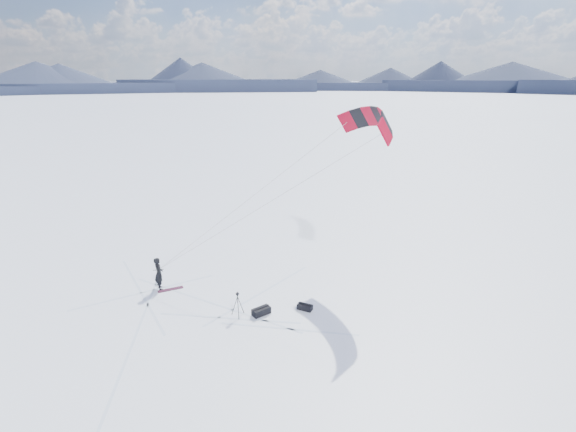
{
  "coord_description": "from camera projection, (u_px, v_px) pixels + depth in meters",
  "views": [
    {
      "loc": [
        1.51,
        -18.74,
        10.97
      ],
      "look_at": [
        4.57,
        2.93,
        3.6
      ],
      "focal_mm": 26.0,
      "sensor_mm": 36.0,
      "label": 1
    }
  ],
  "objects": [
    {
      "name": "gear_bag_b",
      "position": [
        305.0,
        307.0,
        20.57
      ],
      "size": [
        0.81,
        0.7,
        0.33
      ],
      "rotation": [
        0.0,
        0.0,
        -0.59
      ],
      "color": "black",
      "rests_on": "ground"
    },
    {
      "name": "power_kite",
      "position": [
        370.0,
        122.0,
        22.74
      ],
      "size": [
        12.9,
        5.54,
        8.29
      ],
      "color": "#AC041B",
      "rests_on": "ground"
    },
    {
      "name": "horizon_hills",
      "position": [
        200.0,
        225.0,
        19.5
      ],
      "size": [
        704.0,
        704.0,
        10.02
      ],
      "color": "#1B223B",
      "rests_on": "ground"
    },
    {
      "name": "ground",
      "position": [
        206.0,
        307.0,
        20.89
      ],
      "size": [
        1800.0,
        1800.0,
        0.0
      ],
      "primitive_type": "plane",
      "color": "white"
    },
    {
      "name": "snow_tracks",
      "position": [
        213.0,
        306.0,
        20.93
      ],
      "size": [
        17.62,
        10.25,
        0.01
      ],
      "color": "silver",
      "rests_on": "ground"
    },
    {
      "name": "snowkiter",
      "position": [
        160.0,
        289.0,
        22.63
      ],
      "size": [
        0.65,
        0.78,
        1.83
      ],
      "primitive_type": "imported",
      "rotation": [
        0.0,
        0.0,
        1.93
      ],
      "color": "black",
      "rests_on": "ground"
    },
    {
      "name": "snowboard",
      "position": [
        171.0,
        289.0,
        22.53
      ],
      "size": [
        1.36,
        0.62,
        0.04
      ],
      "primitive_type": "cube",
      "rotation": [
        0.0,
        0.0,
        0.29
      ],
      "color": "maroon",
      "rests_on": "ground"
    },
    {
      "name": "gear_bag_a",
      "position": [
        261.0,
        311.0,
        20.15
      ],
      "size": [
        0.99,
        0.8,
        0.4
      ],
      "rotation": [
        0.0,
        0.0,
        0.5
      ],
      "color": "black",
      "rests_on": "ground"
    },
    {
      "name": "tripod",
      "position": [
        238.0,
        301.0,
        19.84
      ],
      "size": [
        0.63,
        0.56,
        1.24
      ],
      "rotation": [
        0.0,
        0.0,
        0.59
      ],
      "color": "black",
      "rests_on": "ground"
    }
  ]
}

